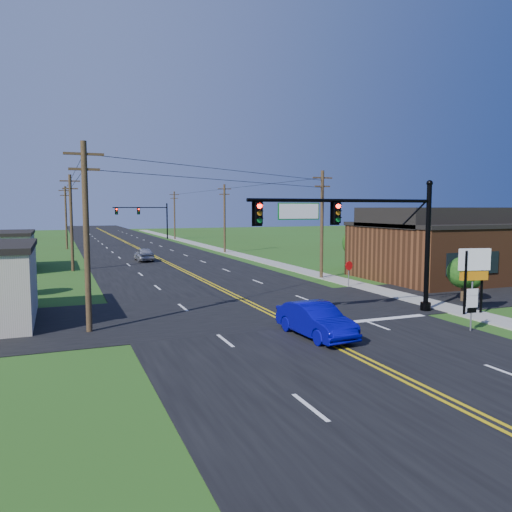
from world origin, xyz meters
name	(u,v)px	position (x,y,z in m)	size (l,w,h in m)	color
ground	(382,372)	(0.00, 0.00, 0.00)	(260.00, 260.00, 0.00)	#2B4F16
road_main	(148,254)	(0.00, 50.00, 0.02)	(16.00, 220.00, 0.04)	black
road_cross	(258,309)	(0.00, 12.00, 0.02)	(70.00, 10.00, 0.04)	black
sidewalk	(252,258)	(10.50, 40.00, 0.04)	(2.00, 160.00, 0.08)	gray
signal_mast_main	(361,230)	(4.34, 8.00, 4.75)	(11.30, 0.60, 7.48)	black
signal_mast_far	(144,215)	(4.44, 80.00, 4.55)	(10.98, 0.60, 7.48)	black
brick_building	(452,250)	(20.00, 18.00, 2.35)	(14.20, 11.20, 4.70)	#562E18
utility_pole_left_a	(86,234)	(-9.50, 10.00, 4.72)	(1.80, 0.28, 9.00)	#392A1A
utility_pole_left_b	(71,221)	(-9.50, 35.00, 4.72)	(1.80, 0.28, 9.00)	#392A1A
utility_pole_left_c	(66,216)	(-9.50, 62.00, 4.72)	(1.80, 0.28, 9.00)	#392A1A
utility_pole_right_a	(322,222)	(9.80, 22.00, 4.72)	(1.80, 0.28, 9.00)	#392A1A
utility_pole_right_b	(225,217)	(9.80, 48.00, 4.72)	(1.80, 0.28, 9.00)	#392A1A
utility_pole_right_c	(175,214)	(9.80, 78.00, 4.72)	(1.80, 0.28, 9.00)	#392A1A
tree_right_back	(358,243)	(16.00, 26.00, 2.60)	(3.00, 3.00, 4.10)	#392A1A
shrub_corner	(463,273)	(13.00, 9.50, 1.85)	(2.00, 2.00, 2.86)	#392A1A
tree_left	(6,265)	(-14.00, 22.00, 2.16)	(2.40, 2.40, 3.37)	#392A1A
blue_car	(316,321)	(0.07, 5.14, 0.78)	(1.64, 4.72, 1.55)	#080696
distant_car	(144,255)	(-1.87, 41.28, 0.75)	(1.76, 4.39, 1.49)	#A2A2A6
route_sign	(472,303)	(7.50, 3.30, 1.41)	(0.60, 0.14, 2.42)	slate
stop_sign	(349,268)	(9.32, 16.98, 1.43)	(0.70, 0.16, 1.99)	slate
pylon_sign	(474,267)	(10.50, 6.19, 2.70)	(1.81, 0.62, 3.70)	black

